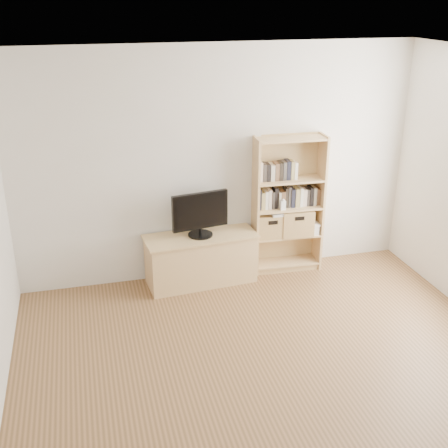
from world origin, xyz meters
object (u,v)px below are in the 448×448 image
object	(u,v)px
tv_stand	(201,260)
basket_left	(270,224)
laptop	(285,211)
bookshelf	(288,205)
television	(200,214)
basket_right	(295,221)
baby_monitor	(283,205)

from	to	relation	value
tv_stand	basket_left	xyz separation A→B (m)	(0.84, 0.09, 0.31)
basket_left	laptop	size ratio (longest dim) A/B	0.93
basket_left	bookshelf	bearing A→B (deg)	1.61
television	laptop	distance (m)	1.01
bookshelf	basket_right	size ratio (longest dim) A/B	4.35
television	bookshelf	bearing A→B (deg)	-4.80
bookshelf	laptop	distance (m)	0.08
basket_right	television	bearing A→B (deg)	-172.46
basket_left	basket_right	world-z (taller)	basket_right
baby_monitor	basket_right	xyz separation A→B (m)	(0.19, 0.08, -0.24)
tv_stand	bookshelf	size ratio (longest dim) A/B	0.75
television	laptop	xyz separation A→B (m)	(1.01, 0.07, -0.09)
television	baby_monitor	world-z (taller)	television
tv_stand	laptop	world-z (taller)	laptop
tv_stand	basket_right	distance (m)	1.20
television	basket_right	distance (m)	1.17
basket_left	basket_right	distance (m)	0.31
television	baby_monitor	size ratio (longest dim) A/B	5.96
television	tv_stand	bearing A→B (deg)	0.00
television	baby_monitor	bearing A→B (deg)	-9.48
basket_right	tv_stand	bearing A→B (deg)	-172.46
basket_left	laptop	distance (m)	0.23
baby_monitor	laptop	xyz separation A→B (m)	(0.05, 0.07, -0.10)
tv_stand	television	bearing A→B (deg)	0.00
bookshelf	television	size ratio (longest dim) A/B	2.53
basket_left	basket_right	bearing A→B (deg)	0.42
tv_stand	basket_left	size ratio (longest dim) A/B	3.60
bookshelf	basket_left	size ratio (longest dim) A/B	4.83
television	basket_left	bearing A→B (deg)	-3.38
basket_left	basket_right	size ratio (longest dim) A/B	0.90
bookshelf	television	distance (m)	1.05
television	laptop	bearing A→B (deg)	-5.39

